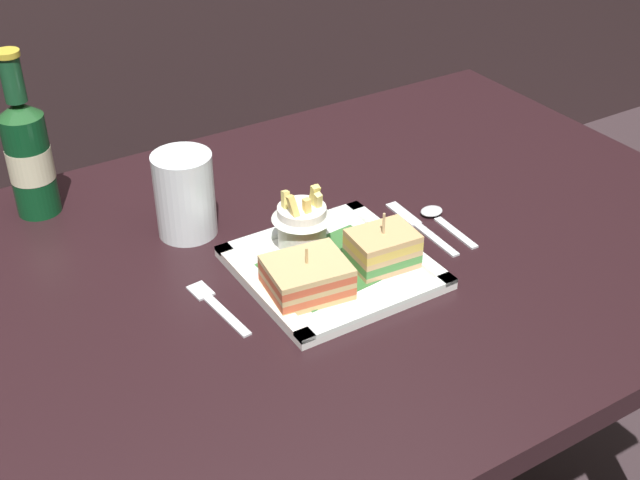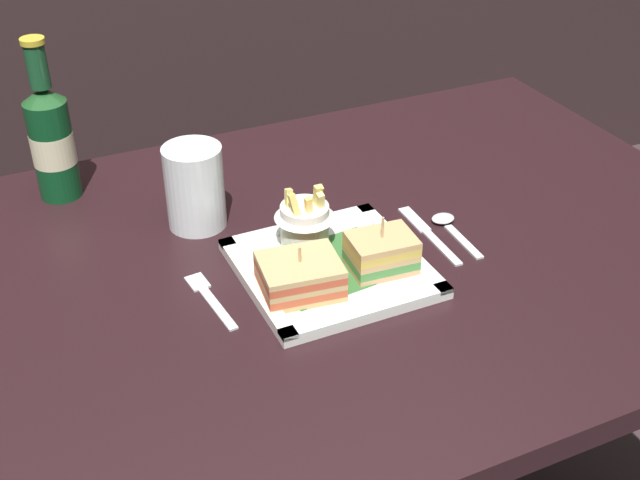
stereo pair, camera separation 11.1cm
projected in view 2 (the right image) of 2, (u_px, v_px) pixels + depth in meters
The scene contains 10 objects.
dining_table at pixel (310, 339), 1.23m from camera, with size 1.29×0.84×0.75m.
square_plate at pixel (331, 269), 1.11m from camera, with size 0.24×0.24×0.02m.
sandwich_half_left at pixel (300, 276), 1.05m from camera, with size 0.11×0.10×0.07m.
sandwich_half_right at pixel (381, 253), 1.09m from camera, with size 0.09×0.07×0.08m.
fries_cup at pixel (307, 218), 1.13m from camera, with size 0.08×0.08×0.09m.
beer_bottle at pixel (51, 139), 1.24m from camera, with size 0.06×0.06×0.25m.
water_glass at pixel (195, 191), 1.19m from camera, with size 0.09×0.09×0.12m.
fork at pixel (209, 297), 1.07m from camera, with size 0.03×0.13×0.00m.
knife at pixel (427, 232), 1.20m from camera, with size 0.02×0.16×0.00m.
spoon at pixel (447, 223), 1.21m from camera, with size 0.03×0.12×0.01m.
Camera 2 is at (-0.39, -0.87, 1.40)m, focal length 46.58 mm.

